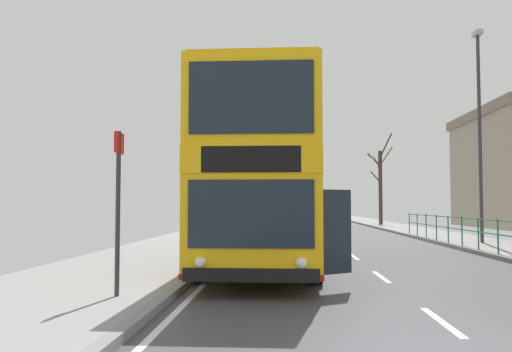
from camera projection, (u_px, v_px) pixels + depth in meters
name	position (u px, v px, depth m)	size (l,w,h in m)	color
double_decker_bus_main	(266.00, 180.00, 15.08)	(3.24, 11.50, 4.53)	#F4B20F
bus_stop_sign_near	(118.00, 195.00, 9.13)	(0.08, 0.44, 2.80)	#2D2D33
street_lamp_far_side	(479.00, 121.00, 22.07)	(0.28, 0.60, 8.76)	#38383D
bare_tree_far_00	(380.00, 183.00, 43.74)	(1.78, 3.26, 7.27)	#423328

